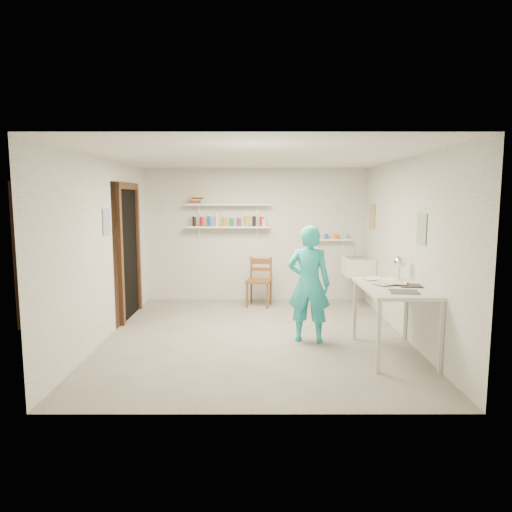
{
  "coord_description": "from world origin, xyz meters",
  "views": [
    {
      "loc": [
        -0.0,
        -6.01,
        1.88
      ],
      "look_at": [
        0.0,
        0.4,
        1.05
      ],
      "focal_mm": 32.0,
      "sensor_mm": 36.0,
      "label": 1
    }
  ],
  "objects_px": {
    "wooden_chair": "(259,281)",
    "wall_clock": "(303,262)",
    "belfast_sink": "(358,267)",
    "work_table": "(394,321)",
    "desk_lamp": "(400,262)",
    "man": "(309,284)"
  },
  "relations": [
    {
      "from": "belfast_sink",
      "to": "work_table",
      "type": "xyz_separation_m",
      "value": [
        -0.11,
        -2.42,
        -0.28
      ]
    },
    {
      "from": "man",
      "to": "work_table",
      "type": "relative_size",
      "value": 1.22
    },
    {
      "from": "wooden_chair",
      "to": "work_table",
      "type": "bearing_deg",
      "value": -45.32
    },
    {
      "from": "wall_clock",
      "to": "wooden_chair",
      "type": "distance_m",
      "value": 1.92
    },
    {
      "from": "man",
      "to": "wall_clock",
      "type": "relative_size",
      "value": 5.56
    },
    {
      "from": "man",
      "to": "work_table",
      "type": "bearing_deg",
      "value": 164.98
    },
    {
      "from": "wall_clock",
      "to": "wooden_chair",
      "type": "relative_size",
      "value": 0.31
    },
    {
      "from": "wall_clock",
      "to": "work_table",
      "type": "distance_m",
      "value": 1.38
    },
    {
      "from": "belfast_sink",
      "to": "work_table",
      "type": "distance_m",
      "value": 2.44
    },
    {
      "from": "wooden_chair",
      "to": "wall_clock",
      "type": "bearing_deg",
      "value": -59.65
    },
    {
      "from": "man",
      "to": "work_table",
      "type": "xyz_separation_m",
      "value": [
        0.96,
        -0.51,
        -0.35
      ]
    },
    {
      "from": "wall_clock",
      "to": "desk_lamp",
      "type": "bearing_deg",
      "value": 2.54
    },
    {
      "from": "wall_clock",
      "to": "desk_lamp",
      "type": "height_order",
      "value": "wall_clock"
    },
    {
      "from": "work_table",
      "to": "belfast_sink",
      "type": "bearing_deg",
      "value": 87.4
    },
    {
      "from": "belfast_sink",
      "to": "work_table",
      "type": "relative_size",
      "value": 0.48
    },
    {
      "from": "belfast_sink",
      "to": "desk_lamp",
      "type": "relative_size",
      "value": 3.85
    },
    {
      "from": "wall_clock",
      "to": "wooden_chair",
      "type": "height_order",
      "value": "wall_clock"
    },
    {
      "from": "wooden_chair",
      "to": "work_table",
      "type": "distance_m",
      "value": 2.93
    },
    {
      "from": "wooden_chair",
      "to": "work_table",
      "type": "height_order",
      "value": "wooden_chair"
    },
    {
      "from": "man",
      "to": "desk_lamp",
      "type": "height_order",
      "value": "man"
    },
    {
      "from": "wooden_chair",
      "to": "desk_lamp",
      "type": "bearing_deg",
      "value": -35.73
    },
    {
      "from": "wall_clock",
      "to": "desk_lamp",
      "type": "distance_m",
      "value": 1.23
    }
  ]
}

